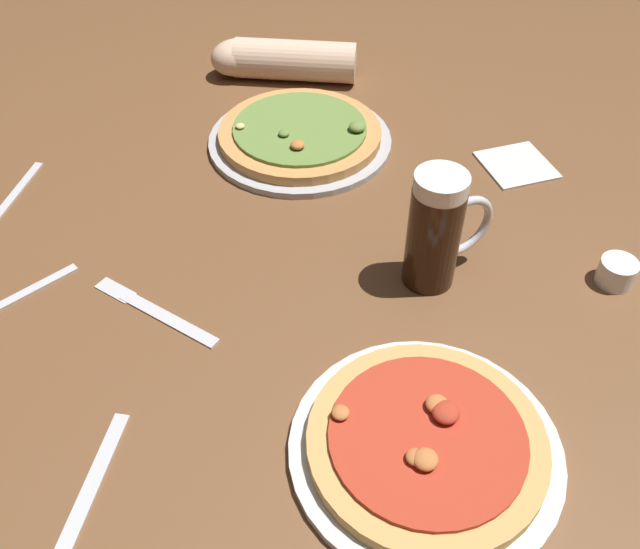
{
  "coord_description": "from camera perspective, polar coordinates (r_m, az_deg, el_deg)",
  "views": [
    {
      "loc": [
        -0.24,
        -0.64,
        0.69
      ],
      "look_at": [
        0.0,
        0.0,
        0.02
      ],
      "focal_mm": 38.64,
      "sensor_mm": 36.0,
      "label": 1
    }
  ],
  "objects": [
    {
      "name": "ground_plane",
      "position": [
        0.98,
        0.0,
        -1.46
      ],
      "size": [
        2.4,
        2.4,
        0.03
      ],
      "primitive_type": "cube",
      "color": "brown"
    },
    {
      "name": "pizza_plate_near",
      "position": [
        0.8,
        8.77,
        -13.75
      ],
      "size": [
        0.31,
        0.31,
        0.05
      ],
      "color": "silver",
      "rests_on": "ground_plane"
    },
    {
      "name": "pizza_plate_far",
      "position": [
        1.24,
        -1.66,
        11.4
      ],
      "size": [
        0.32,
        0.32,
        0.05
      ],
      "color": "#B2B2B7",
      "rests_on": "ground_plane"
    },
    {
      "name": "beer_mug_dark",
      "position": [
        0.94,
        9.7,
        3.63
      ],
      "size": [
        0.13,
        0.07,
        0.18
      ],
      "color": "black",
      "rests_on": "ground_plane"
    },
    {
      "name": "ramekin_sauce",
      "position": [
        1.05,
        23.36,
        0.18
      ],
      "size": [
        0.05,
        0.05,
        0.04
      ],
      "primitive_type": "cylinder",
      "color": "white",
      "rests_on": "ground_plane"
    },
    {
      "name": "napkin_folded",
      "position": [
        1.24,
        15.99,
        8.79
      ],
      "size": [
        0.12,
        0.12,
        0.01
      ],
      "primitive_type": "cube",
      "rotation": [
        0.0,
        0.0,
        -0.04
      ],
      "color": "silver",
      "rests_on": "ground_plane"
    },
    {
      "name": "fork_left",
      "position": [
        1.21,
        -24.74,
        5.08
      ],
      "size": [
        0.13,
        0.21,
        0.01
      ],
      "color": "silver",
      "rests_on": "ground_plane"
    },
    {
      "name": "knife_right",
      "position": [
        0.81,
        -19.18,
        -17.81
      ],
      "size": [
        0.13,
        0.21,
        0.01
      ],
      "color": "silver",
      "rests_on": "ground_plane"
    },
    {
      "name": "fork_spare",
      "position": [
        1.04,
        -24.84,
        -2.23
      ],
      "size": [
        0.2,
        0.1,
        0.01
      ],
      "color": "silver",
      "rests_on": "ground_plane"
    },
    {
      "name": "knife_spare",
      "position": [
        0.96,
        -13.56,
        -2.91
      ],
      "size": [
        0.14,
        0.18,
        0.01
      ],
      "color": "silver",
      "rests_on": "ground_plane"
    },
    {
      "name": "diner_arm",
      "position": [
        1.44,
        -3.44,
        17.34
      ],
      "size": [
        0.28,
        0.18,
        0.08
      ],
      "color": "beige",
      "rests_on": "ground_plane"
    }
  ]
}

